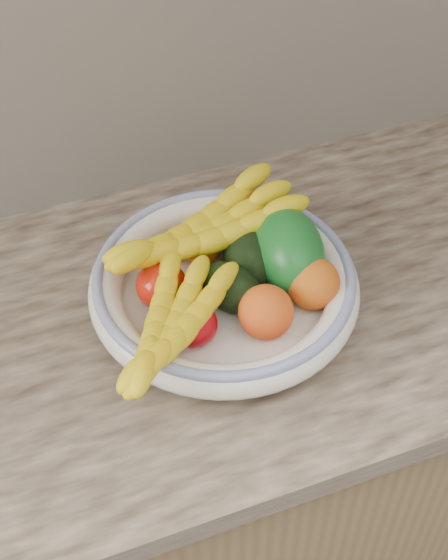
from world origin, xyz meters
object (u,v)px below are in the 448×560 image
(green_mango, at_px, (287,250))
(banana_bunch_front, at_px, (170,330))
(fruit_bowl, at_px, (224,286))
(banana_bunch_back, at_px, (203,237))

(green_mango, distance_m, banana_bunch_front, 0.23)
(fruit_bowl, xyz_separation_m, green_mango, (0.10, 0.01, 0.03))
(green_mango, height_order, banana_bunch_front, green_mango)
(fruit_bowl, xyz_separation_m, banana_bunch_front, (-0.11, -0.08, 0.03))
(green_mango, distance_m, banana_bunch_back, 0.12)
(fruit_bowl, relative_size, banana_bunch_front, 1.36)
(banana_bunch_back, bearing_deg, fruit_bowl, -97.86)
(green_mango, height_order, banana_bunch_back, green_mango)
(green_mango, relative_size, banana_bunch_back, 0.47)
(fruit_bowl, bearing_deg, banana_bunch_front, -142.61)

